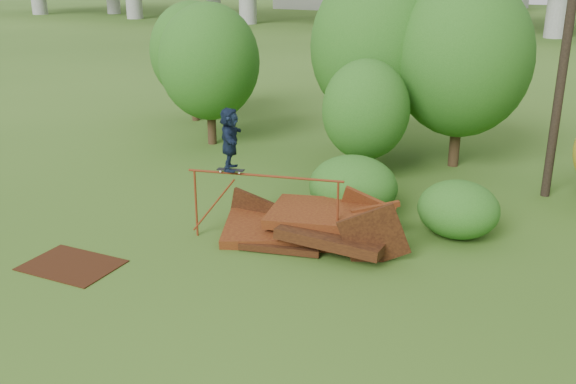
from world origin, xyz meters
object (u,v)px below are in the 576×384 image
at_px(flat_plate, 72,265).
at_px(skater, 230,139).
at_px(scrap_pile, 310,227).
at_px(utility_pole, 570,19).

bearing_deg(flat_plate, skater, 50.11).
distance_m(scrap_pile, skater, 3.20).
bearing_deg(utility_pole, skater, -133.45).
bearing_deg(scrap_pile, flat_plate, -138.04).
xyz_separation_m(flat_plate, utility_pole, (9.81, 10.74, 5.48)).
distance_m(scrap_pile, flat_plate, 6.17).
height_order(scrap_pile, skater, skater).
distance_m(scrap_pile, utility_pole, 9.87).
distance_m(skater, flat_plate, 5.03).
bearing_deg(scrap_pile, utility_pole, 51.67).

